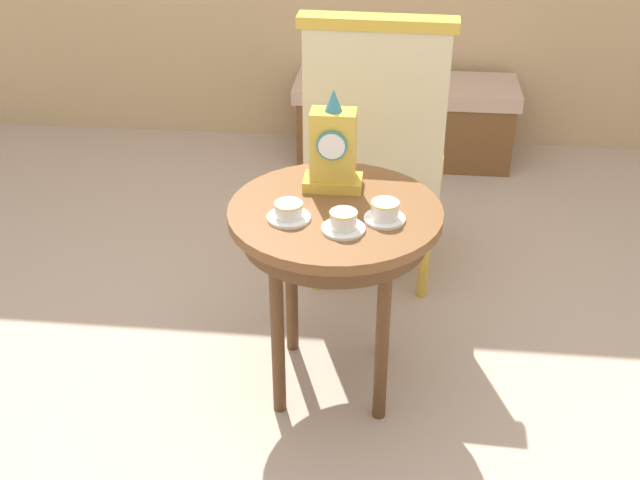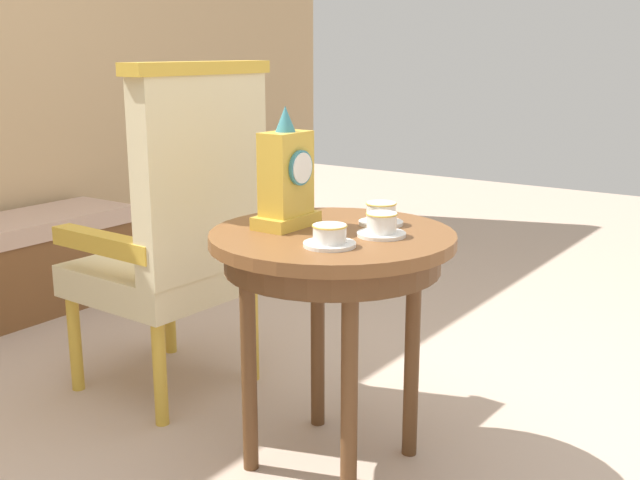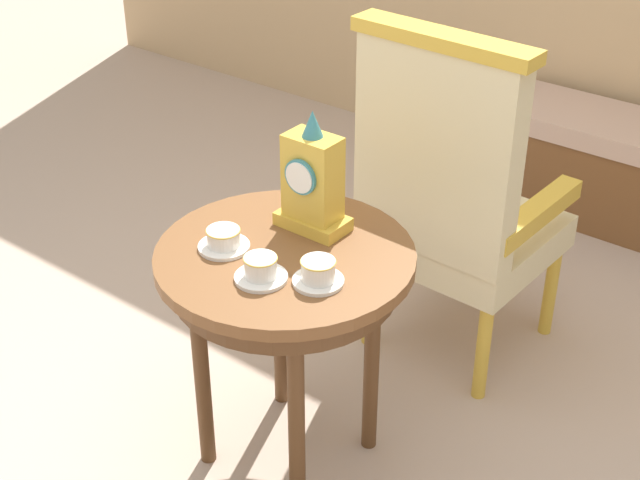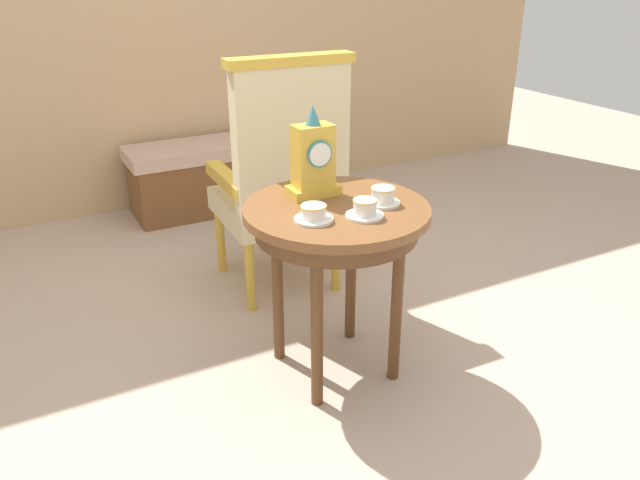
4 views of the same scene
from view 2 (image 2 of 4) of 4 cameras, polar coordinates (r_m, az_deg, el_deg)
name	(u,v)px [view 2 (image 2 of 4)]	position (r m, az deg, el deg)	size (l,w,h in m)	color
ground_plane	(331,476)	(2.30, 0.84, -16.97)	(10.00, 10.00, 0.00)	#BCA38E
side_table	(332,262)	(2.14, 0.91, -1.60)	(0.68, 0.68, 0.69)	brown
teacup_left	(330,236)	(1.95, 0.71, 0.26)	(0.13, 0.13, 0.06)	white
teacup_right	(382,226)	(2.07, 4.55, 1.05)	(0.13, 0.13, 0.06)	white
teacup_center	(381,214)	(2.20, 4.51, 1.90)	(0.13, 0.13, 0.06)	white
mantel_clock	(286,179)	(2.15, -2.49, 4.49)	(0.19, 0.11, 0.34)	gold
armchair	(180,228)	(2.64, -10.25, 0.86)	(0.56, 0.55, 1.14)	beige
window_bench	(8,269)	(3.73, -22.00, -1.97)	(1.18, 0.40, 0.44)	#CCA893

